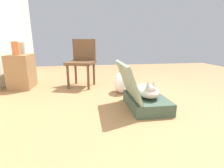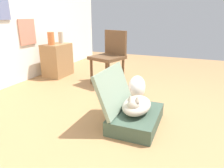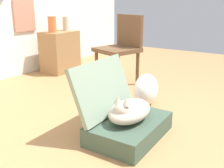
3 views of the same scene
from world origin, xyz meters
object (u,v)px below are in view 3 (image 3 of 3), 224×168
Objects in this scene: vase_tall at (52,24)px; vase_short at (66,24)px; cat at (129,111)px; plastic_bag_white at (146,90)px; chair at (121,46)px; suitcase_base at (129,128)px; side_table at (60,52)px.

vase_short is (0.26, -0.02, -0.01)m from vase_tall.
vase_short is at bearing 53.12° from cat.
plastic_bag_white is 1.59× the size of vase_short.
chair is at bearing 33.15° from cat.
suitcase_base is 1.30× the size of cat.
suitcase_base is 3.22× the size of vase_short.
chair is (0.09, -1.09, -0.23)m from vase_tall.
plastic_bag_white is (0.69, 0.19, 0.09)m from suitcase_base.
cat is (-0.01, 0.00, 0.16)m from suitcase_base.
vase_tall is (1.16, 1.91, 0.49)m from cat.
side_table is at bearing -163.86° from chair.
suitcase_base is 1.54m from chair.
side_table is at bearing 56.25° from suitcase_base.
side_table is 0.69× the size of chair.
cat is 2.30m from side_table.
vase_short reaches higher than side_table.
suitcase_base is at bearing -164.44° from plastic_bag_white.
plastic_bag_white is at bearing 15.56° from suitcase_base.
suitcase_base is 2.44m from vase_short.
cat is 0.73m from plastic_bag_white.
cat is 2.47× the size of vase_short.
vase_tall is 1.07× the size of vase_short.
suitcase_base is 0.16m from cat.
side_table is at bearing 55.99° from cat.
suitcase_base is 0.78× the size of chair.
chair is (0.55, 0.62, 0.32)m from plastic_bag_white.
side_table reaches higher than suitcase_base.
vase_short is (0.13, -0.02, 0.41)m from side_table.
suitcase_base is 0.72m from plastic_bag_white.
cat is 2.41m from vase_short.
plastic_bag_white is 1.48× the size of vase_tall.
vase_short is at bearing 67.09° from plastic_bag_white.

